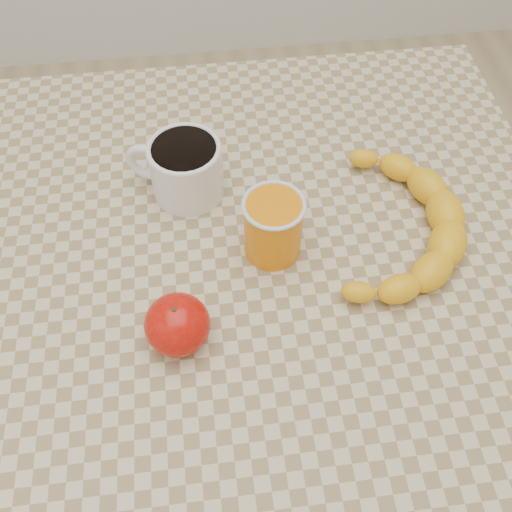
{
  "coord_description": "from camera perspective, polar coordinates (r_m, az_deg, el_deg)",
  "views": [
    {
      "loc": [
        -0.05,
        -0.39,
        1.32
      ],
      "look_at": [
        0.0,
        0.0,
        0.77
      ],
      "focal_mm": 40.0,
      "sensor_mm": 36.0,
      "label": 1
    }
  ],
  "objects": [
    {
      "name": "coffee_mug",
      "position": [
        0.74,
        -7.19,
        8.8
      ],
      "size": [
        0.14,
        0.12,
        0.08
      ],
      "color": "silver",
      "rests_on": "table"
    },
    {
      "name": "banana",
      "position": [
        0.72,
        13.96,
        3.0
      ],
      "size": [
        0.42,
        0.44,
        0.05
      ],
      "primitive_type": null,
      "rotation": [
        0.0,
        0.0,
        -0.43
      ],
      "color": "gold",
      "rests_on": "table"
    },
    {
      "name": "ground",
      "position": [
        1.38,
        0.0,
        -18.68
      ],
      "size": [
        3.0,
        3.0,
        0.0
      ],
      "primitive_type": "plane",
      "color": "tan",
      "rests_on": "ground"
    },
    {
      "name": "orange_juice_glass",
      "position": [
        0.67,
        1.72,
        2.98
      ],
      "size": [
        0.07,
        0.07,
        0.09
      ],
      "color": "orange",
      "rests_on": "table"
    },
    {
      "name": "apple",
      "position": [
        0.62,
        -7.87,
        -6.81
      ],
      "size": [
        0.09,
        0.09,
        0.07
      ],
      "color": "#A50805",
      "rests_on": "table"
    },
    {
      "name": "table",
      "position": [
        0.77,
        0.0,
        -4.55
      ],
      "size": [
        0.8,
        0.8,
        0.75
      ],
      "color": "#C1B088",
      "rests_on": "ground"
    }
  ]
}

